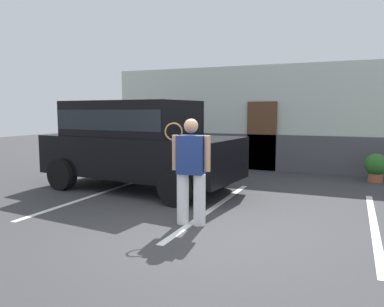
# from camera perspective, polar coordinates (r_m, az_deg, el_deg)

# --- Properties ---
(ground_plane) EXTENTS (40.00, 40.00, 0.00)m
(ground_plane) POSITION_cam_1_polar(r_m,az_deg,el_deg) (5.81, 0.50, -11.87)
(ground_plane) COLOR #38383A
(parking_stripe_0) EXTENTS (0.12, 4.40, 0.01)m
(parking_stripe_0) POSITION_cam_1_polar(r_m,az_deg,el_deg) (8.53, -14.32, -6.06)
(parking_stripe_0) COLOR silver
(parking_stripe_0) RESTS_ON ground_plane
(parking_stripe_1) EXTENTS (0.12, 4.40, 0.01)m
(parking_stripe_1) POSITION_cam_1_polar(r_m,az_deg,el_deg) (7.23, 3.37, -8.14)
(parking_stripe_1) COLOR silver
(parking_stripe_1) RESTS_ON ground_plane
(parking_stripe_2) EXTENTS (0.12, 4.40, 0.01)m
(parking_stripe_2) POSITION_cam_1_polar(r_m,az_deg,el_deg) (6.85, 25.82, -9.64)
(parking_stripe_2) COLOR silver
(parking_stripe_2) RESTS_ON ground_plane
(house_frontage) EXTENTS (10.99, 0.40, 3.20)m
(house_frontage) POSITION_cam_1_polar(r_m,az_deg,el_deg) (11.79, 12.82, 4.79)
(house_frontage) COLOR silver
(house_frontage) RESTS_ON ground_plane
(parked_suv) EXTENTS (4.77, 2.55, 2.05)m
(parked_suv) POSITION_cam_1_polar(r_m,az_deg,el_deg) (8.84, -8.40, 2.01)
(parked_suv) COLOR black
(parked_suv) RESTS_ON ground_plane
(tennis_player_man) EXTENTS (0.77, 0.31, 1.71)m
(tennis_player_man) POSITION_cam_1_polar(r_m,az_deg,el_deg) (6.01, -0.18, -2.48)
(tennis_player_man) COLOR white
(tennis_player_man) RESTS_ON ground_plane
(potted_plant_by_porch) EXTENTS (0.56, 0.56, 0.74)m
(potted_plant_by_porch) POSITION_cam_1_polar(r_m,az_deg,el_deg) (10.74, 26.09, -1.75)
(potted_plant_by_porch) COLOR #9E5638
(potted_plant_by_porch) RESTS_ON ground_plane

